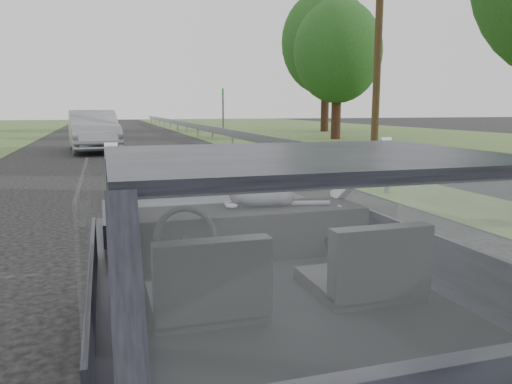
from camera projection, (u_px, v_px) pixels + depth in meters
subject_car at (272, 282)px, 2.63m from camera, size 1.80×4.00×1.45m
dashboard at (241, 232)px, 3.19m from camera, size 1.58×0.45×0.30m
driver_seat at (208, 280)px, 2.21m from camera, size 0.50×0.72×0.42m
passenger_seat at (368, 263)px, 2.44m from camera, size 0.50×0.72×0.42m
steering_wheel at (186, 237)px, 2.79m from camera, size 0.36×0.36×0.04m
cat at (263, 195)px, 3.22m from camera, size 0.55×0.24×0.24m
guardrail at (303, 148)px, 13.32m from camera, size 0.05×90.00×0.32m
other_car at (93, 131)px, 18.71m from camera, size 2.26×4.84×1.55m
highway_sign at (223, 112)px, 30.15m from camera, size 0.41×1.10×2.77m
utility_pole at (378, 38)px, 16.91m from camera, size 0.30×0.30×7.93m
tree_2 at (337, 72)px, 25.54m from camera, size 4.57×4.57×6.83m
tree_3 at (326, 64)px, 33.63m from camera, size 7.17×7.17×9.14m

